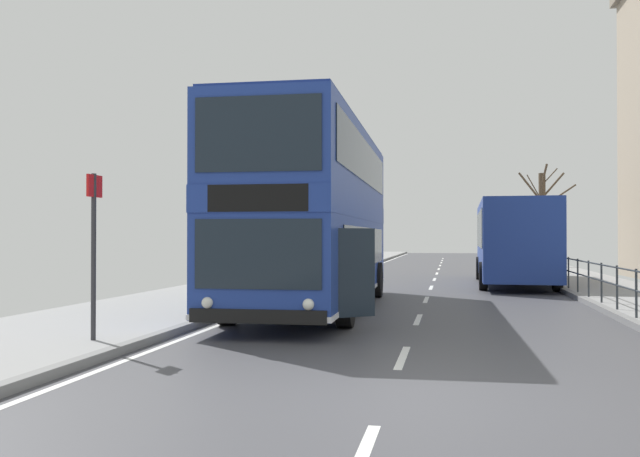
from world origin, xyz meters
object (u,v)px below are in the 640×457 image
Objects in this scene: double_decker_bus_main at (315,215)px; background_bus_far_lane at (513,240)px; bare_tree_far_00 at (543,215)px; bus_stop_sign_near at (94,238)px.

double_decker_bus_main reaches higher than background_bus_far_lane.
bare_tree_far_00 is (2.75, 13.54, 1.35)m from background_bus_far_lane.
bus_stop_sign_near is 0.48× the size of bare_tree_far_00.
double_decker_bus_main is at bearing -109.51° from bare_tree_far_00.
background_bus_far_lane is (5.64, 10.14, -0.67)m from double_decker_bus_main.
double_decker_bus_main is 2.00× the size of bare_tree_far_00.
bare_tree_far_00 reaches higher than bus_stop_sign_near.
bare_tree_far_00 is (8.39, 23.68, 0.68)m from double_decker_bus_main.
bus_stop_sign_near is (-2.33, -6.62, -0.56)m from double_decker_bus_main.
bare_tree_far_00 reaches higher than background_bus_far_lane.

